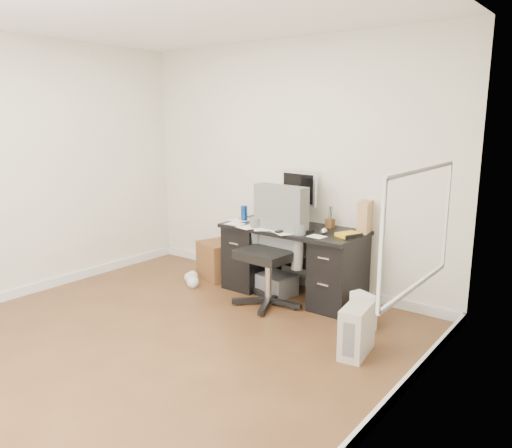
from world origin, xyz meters
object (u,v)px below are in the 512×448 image
(office_chair, at_px, (268,247))
(lcd_monitor, at_px, (299,196))
(wicker_basket, at_px, (221,260))
(keyboard, at_px, (290,229))
(pc_tower, at_px, (357,330))
(desk, at_px, (293,259))

(office_chair, bearing_deg, lcd_monitor, 97.28)
(lcd_monitor, relative_size, wicker_basket, 1.30)
(lcd_monitor, relative_size, keyboard, 1.17)
(lcd_monitor, xyz_separation_m, wicker_basket, (-0.91, -0.26, -0.82))
(office_chair, distance_m, wicker_basket, 1.09)
(office_chair, height_order, pc_tower, office_chair)
(wicker_basket, bearing_deg, keyboard, -6.10)
(desk, bearing_deg, office_chair, -97.63)
(desk, bearing_deg, pc_tower, -35.24)
(lcd_monitor, distance_m, keyboard, 0.48)
(desk, height_order, wicker_basket, desk)
(desk, relative_size, lcd_monitor, 2.63)
(desk, height_order, keyboard, keyboard)
(keyboard, bearing_deg, pc_tower, -29.18)
(pc_tower, distance_m, wicker_basket, 2.31)
(office_chair, relative_size, wicker_basket, 2.75)
(keyboard, height_order, wicker_basket, keyboard)
(lcd_monitor, xyz_separation_m, keyboard, (0.13, -0.38, -0.27))
(lcd_monitor, height_order, pc_tower, lcd_monitor)
(office_chair, xyz_separation_m, wicker_basket, (-0.95, 0.35, -0.38))
(lcd_monitor, bearing_deg, wicker_basket, -158.26)
(keyboard, distance_m, wicker_basket, 1.18)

